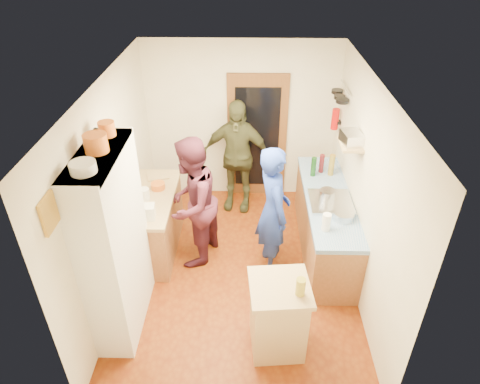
{
  "coord_description": "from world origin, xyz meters",
  "views": [
    {
      "loc": [
        0.12,
        -4.3,
        4.06
      ],
      "look_at": [
        0.02,
        0.15,
        1.18
      ],
      "focal_mm": 32.0,
      "sensor_mm": 36.0,
      "label": 1
    }
  ],
  "objects_px": {
    "person_left": "(195,202)",
    "person_back": "(237,157)",
    "hutch_body": "(115,245)",
    "island_base": "(278,318)",
    "right_counter_base": "(325,225)",
    "person_hob": "(276,211)"
  },
  "relations": [
    {
      "from": "island_base",
      "to": "person_hob",
      "type": "relative_size",
      "value": 0.48
    },
    {
      "from": "right_counter_base",
      "to": "person_left",
      "type": "xyz_separation_m",
      "value": [
        -1.77,
        -0.2,
        0.5
      ]
    },
    {
      "from": "hutch_body",
      "to": "right_counter_base",
      "type": "distance_m",
      "value": 2.9
    },
    {
      "from": "person_back",
      "to": "hutch_body",
      "type": "bearing_deg",
      "value": -107.81
    },
    {
      "from": "hutch_body",
      "to": "island_base",
      "type": "distance_m",
      "value": 1.92
    },
    {
      "from": "person_hob",
      "to": "person_left",
      "type": "distance_m",
      "value": 1.06
    },
    {
      "from": "hutch_body",
      "to": "person_back",
      "type": "distance_m",
      "value": 2.67
    },
    {
      "from": "person_left",
      "to": "person_back",
      "type": "bearing_deg",
      "value": 175.78
    },
    {
      "from": "right_counter_base",
      "to": "person_back",
      "type": "xyz_separation_m",
      "value": [
        -1.26,
        1.06,
        0.5
      ]
    },
    {
      "from": "right_counter_base",
      "to": "person_hob",
      "type": "distance_m",
      "value": 0.94
    },
    {
      "from": "person_left",
      "to": "person_back",
      "type": "relative_size",
      "value": 1.0
    },
    {
      "from": "person_left",
      "to": "person_back",
      "type": "height_order",
      "value": "person_back"
    },
    {
      "from": "person_hob",
      "to": "person_left",
      "type": "xyz_separation_m",
      "value": [
        -1.05,
        0.16,
        0.02
      ]
    },
    {
      "from": "person_hob",
      "to": "island_base",
      "type": "bearing_deg",
      "value": 165.71
    },
    {
      "from": "hutch_body",
      "to": "island_base",
      "type": "height_order",
      "value": "hutch_body"
    },
    {
      "from": "person_back",
      "to": "island_base",
      "type": "bearing_deg",
      "value": -69.44
    },
    {
      "from": "hutch_body",
      "to": "person_back",
      "type": "bearing_deg",
      "value": 62.22
    },
    {
      "from": "hutch_body",
      "to": "island_base",
      "type": "xyz_separation_m",
      "value": [
        1.76,
        -0.38,
        -0.67
      ]
    },
    {
      "from": "person_left",
      "to": "person_back",
      "type": "xyz_separation_m",
      "value": [
        0.51,
        1.26,
        0.0
      ]
    },
    {
      "from": "right_counter_base",
      "to": "person_left",
      "type": "relative_size",
      "value": 1.2
    },
    {
      "from": "person_hob",
      "to": "person_left",
      "type": "relative_size",
      "value": 0.98
    },
    {
      "from": "hutch_body",
      "to": "person_back",
      "type": "height_order",
      "value": "hutch_body"
    }
  ]
}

